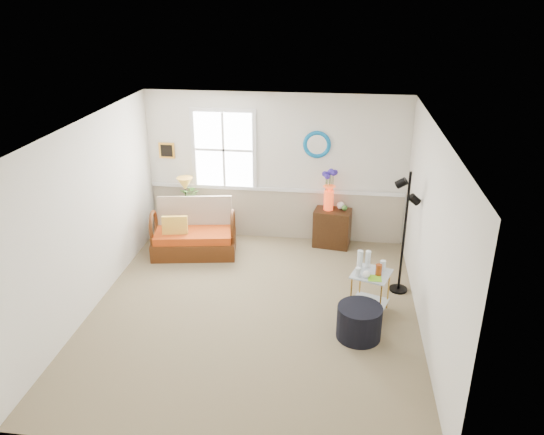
# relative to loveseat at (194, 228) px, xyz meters

# --- Properties ---
(floor) EXTENTS (4.50, 5.00, 0.01)m
(floor) POSITION_rel_loveseat_xyz_m (1.28, -1.67, -0.45)
(floor) COLOR #807155
(floor) RESTS_ON ground
(ceiling) EXTENTS (4.50, 5.00, 0.01)m
(ceiling) POSITION_rel_loveseat_xyz_m (1.28, -1.67, 2.15)
(ceiling) COLOR white
(ceiling) RESTS_ON walls
(walls) EXTENTS (4.51, 5.01, 2.60)m
(walls) POSITION_rel_loveseat_xyz_m (1.28, -1.67, 0.85)
(walls) COLOR silver
(walls) RESTS_ON floor
(wainscot) EXTENTS (4.46, 0.02, 0.90)m
(wainscot) POSITION_rel_loveseat_xyz_m (1.28, 0.81, -0.00)
(wainscot) COLOR tan
(wainscot) RESTS_ON walls
(chair_rail) EXTENTS (4.46, 0.04, 0.06)m
(chair_rail) POSITION_rel_loveseat_xyz_m (1.28, 0.80, 0.47)
(chair_rail) COLOR white
(chair_rail) RESTS_ON walls
(window) EXTENTS (1.14, 0.06, 1.44)m
(window) POSITION_rel_loveseat_xyz_m (0.38, 0.80, 1.15)
(window) COLOR white
(window) RESTS_ON walls
(picture) EXTENTS (0.28, 0.03, 0.28)m
(picture) POSITION_rel_loveseat_xyz_m (-0.64, 0.81, 1.10)
(picture) COLOR gold
(picture) RESTS_ON walls
(mirror) EXTENTS (0.47, 0.07, 0.47)m
(mirror) POSITION_rel_loveseat_xyz_m (1.98, 0.81, 1.30)
(mirror) COLOR #0789C3
(mirror) RESTS_ON walls
(loveseat) EXTENTS (1.48, 0.99, 0.90)m
(loveseat) POSITION_rel_loveseat_xyz_m (0.00, 0.00, 0.00)
(loveseat) COLOR #572811
(loveseat) RESTS_ON floor
(throw_pillow) EXTENTS (0.43, 0.18, 0.42)m
(throw_pillow) POSITION_rel_loveseat_xyz_m (-0.27, -0.15, 0.05)
(throw_pillow) COLOR orange
(throw_pillow) RESTS_ON loveseat
(lamp_stand) EXTENTS (0.42, 0.42, 0.64)m
(lamp_stand) POSITION_rel_loveseat_xyz_m (-0.31, 0.58, -0.13)
(lamp_stand) COLOR #351F0E
(lamp_stand) RESTS_ON floor
(table_lamp) EXTENTS (0.38, 0.38, 0.51)m
(table_lamp) POSITION_rel_loveseat_xyz_m (-0.27, 0.56, 0.44)
(table_lamp) COLOR #AB7A2A
(table_lamp) RESTS_ON lamp_stand
(potted_plant) EXTENTS (0.39, 0.43, 0.31)m
(potted_plant) POSITION_rel_loveseat_xyz_m (-0.17, 0.55, 0.34)
(potted_plant) COLOR #41792E
(potted_plant) RESTS_ON lamp_stand
(cabinet) EXTENTS (0.67, 0.48, 0.66)m
(cabinet) POSITION_rel_loveseat_xyz_m (2.31, 0.59, -0.12)
(cabinet) COLOR #351F0E
(cabinet) RESTS_ON floor
(flower_vase) EXTENTS (0.29, 0.29, 0.71)m
(flower_vase) POSITION_rel_loveseat_xyz_m (2.22, 0.62, 0.57)
(flower_vase) COLOR #EC3E17
(flower_vase) RESTS_ON cabinet
(side_table) EXTENTS (0.61, 0.61, 0.61)m
(side_table) POSITION_rel_loveseat_xyz_m (2.87, -1.46, -0.15)
(side_table) COLOR #AD7C2A
(side_table) RESTS_ON floor
(tabletop_items) EXTENTS (0.45, 0.45, 0.27)m
(tabletop_items) POSITION_rel_loveseat_xyz_m (2.85, -1.45, 0.29)
(tabletop_items) COLOR silver
(tabletop_items) RESTS_ON side_table
(floor_lamp) EXTENTS (0.32, 0.32, 1.86)m
(floor_lamp) POSITION_rel_loveseat_xyz_m (3.34, -0.82, 0.48)
(floor_lamp) COLOR black
(floor_lamp) RESTS_ON floor
(ottoman) EXTENTS (0.59, 0.59, 0.44)m
(ottoman) POSITION_rel_loveseat_xyz_m (2.72, -2.07, -0.23)
(ottoman) COLOR black
(ottoman) RESTS_ON floor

